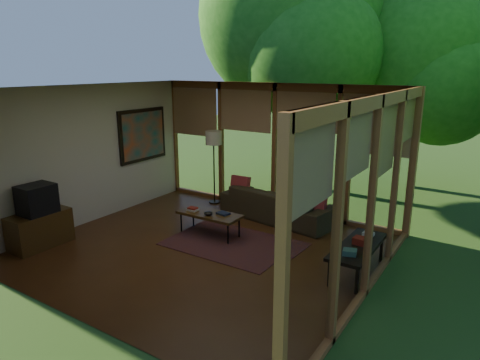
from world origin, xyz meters
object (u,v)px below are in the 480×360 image
Objects in this scene: side_console at (354,247)px; floor_lamp at (214,142)px; sofa at (272,204)px; television at (37,199)px; media_cabinet at (40,229)px; coffee_table at (209,215)px.

floor_lamp is at bearing 156.52° from side_console.
sofa is 4.36m from television.
media_cabinet is at bearing 59.61° from sofa.
sofa reaches higher than coffee_table.
television is 3.79m from floor_lamp.
floor_lamp reaches higher than sofa.
television is (0.02, 0.00, 0.55)m from media_cabinet.
floor_lamp is (1.08, 3.59, 0.56)m from television.
television reaches higher than coffee_table.
sofa is at bearing 51.34° from media_cabinet.
media_cabinet is (-2.71, -3.39, -0.01)m from sofa.
coffee_table is at bearing 42.71° from television.
coffee_table is at bearing 77.08° from sofa.
sofa is 2.59m from side_console.
sofa reaches higher than side_console.
side_console is (4.85, 1.96, -0.44)m from television.
sofa is 1.54× the size of side_console.
coffee_table is 2.70m from side_console.
television is (-2.69, -3.39, 0.54)m from sofa.
sofa is 1.79× the size of coffee_table.
coffee_table is at bearing 42.44° from media_cabinet.
sofa is at bearing 146.39° from side_console.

